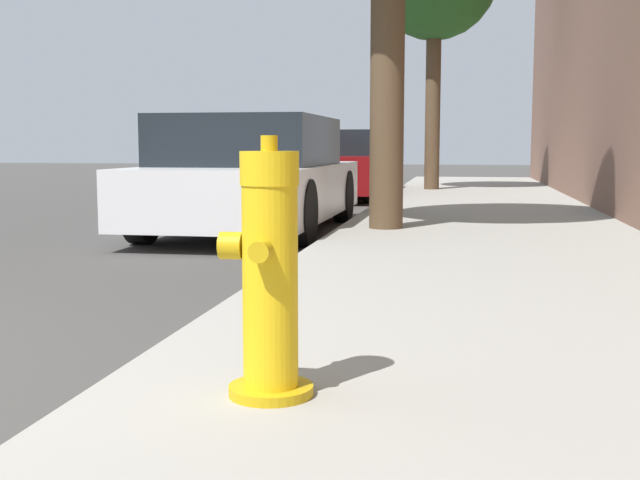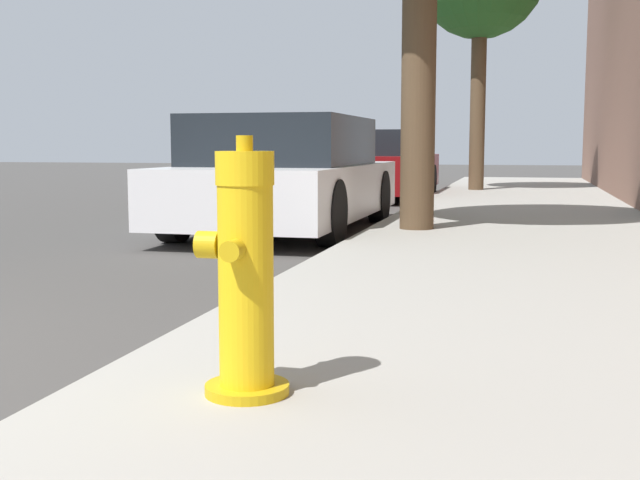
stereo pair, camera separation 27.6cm
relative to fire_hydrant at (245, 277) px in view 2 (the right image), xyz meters
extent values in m
cube|color=#99968E|center=(0.88, -0.17, -0.48)|extent=(3.07, 40.00, 0.14)
cylinder|color=#C39C11|center=(0.00, 0.00, -0.39)|extent=(0.29, 0.29, 0.04)
cylinder|color=yellow|center=(0.00, 0.00, -0.03)|extent=(0.19, 0.19, 0.69)
cylinder|color=yellow|center=(0.00, 0.00, 0.37)|extent=(0.20, 0.20, 0.11)
cylinder|color=#C39C11|center=(0.00, 0.00, 0.46)|extent=(0.06, 0.06, 0.05)
cylinder|color=#C39C11|center=(0.00, -0.13, 0.11)|extent=(0.07, 0.07, 0.07)
cylinder|color=#C39C11|center=(0.00, 0.13, 0.11)|extent=(0.07, 0.07, 0.07)
cylinder|color=#C39C11|center=(-0.13, 0.00, 0.11)|extent=(0.08, 0.09, 0.09)
cube|color=silver|center=(-1.74, 6.40, -0.07)|extent=(1.83, 4.35, 0.59)
cube|color=black|center=(-1.74, 6.23, 0.50)|extent=(1.68, 2.39, 0.54)
cylinder|color=black|center=(-2.57, 7.75, -0.21)|extent=(0.20, 0.67, 0.67)
cylinder|color=black|center=(-0.91, 7.75, -0.21)|extent=(0.20, 0.67, 0.67)
cylinder|color=black|center=(-2.57, 5.05, -0.21)|extent=(0.20, 0.67, 0.67)
cylinder|color=black|center=(-0.91, 5.05, -0.21)|extent=(0.20, 0.67, 0.67)
cube|color=maroon|center=(-1.74, 12.64, -0.06)|extent=(1.74, 4.55, 0.65)
cube|color=black|center=(-1.74, 12.46, 0.50)|extent=(1.60, 2.50, 0.46)
cylinder|color=black|center=(-2.53, 14.05, -0.25)|extent=(0.20, 0.60, 0.60)
cylinder|color=black|center=(-0.94, 14.05, -0.25)|extent=(0.20, 0.60, 0.60)
cylinder|color=black|center=(-2.53, 11.23, -0.25)|extent=(0.20, 0.60, 0.60)
cylinder|color=black|center=(-0.94, 11.23, -0.25)|extent=(0.20, 0.60, 0.60)
cylinder|color=brown|center=(-0.15, 5.72, 1.15)|extent=(0.35, 0.35, 3.12)
cylinder|color=brown|center=(0.02, 13.40, 1.25)|extent=(0.29, 0.29, 3.32)
camera|label=1|loc=(0.65, -2.62, 0.45)|focal=45.00mm
camera|label=2|loc=(0.92, -2.56, 0.45)|focal=45.00mm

